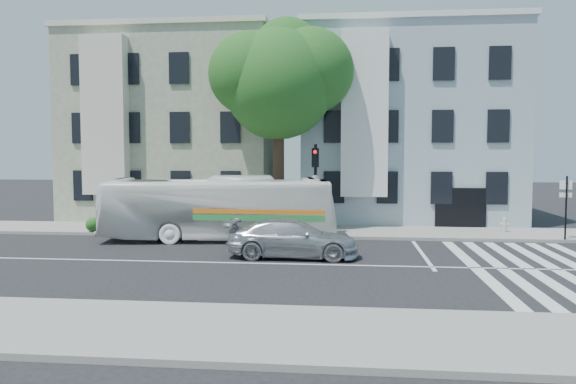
# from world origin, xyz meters

# --- Properties ---
(ground) EXTENTS (120.00, 120.00, 0.00)m
(ground) POSITION_xyz_m (0.00, 0.00, 0.00)
(ground) COLOR black
(ground) RESTS_ON ground
(sidewalk_far) EXTENTS (80.00, 4.00, 0.15)m
(sidewalk_far) POSITION_xyz_m (0.00, 8.00, 0.07)
(sidewalk_far) COLOR gray
(sidewalk_far) RESTS_ON ground
(sidewalk_near) EXTENTS (80.00, 4.00, 0.15)m
(sidewalk_near) POSITION_xyz_m (0.00, -8.00, 0.07)
(sidewalk_near) COLOR gray
(sidewalk_near) RESTS_ON ground
(building_left) EXTENTS (12.00, 10.00, 11.00)m
(building_left) POSITION_xyz_m (-7.00, 15.00, 5.50)
(building_left) COLOR gray
(building_left) RESTS_ON ground
(building_right) EXTENTS (12.00, 10.00, 11.00)m
(building_right) POSITION_xyz_m (7.00, 15.00, 5.50)
(building_right) COLOR #9CB1B9
(building_right) RESTS_ON ground
(street_tree) EXTENTS (7.30, 5.90, 11.10)m
(street_tree) POSITION_xyz_m (0.06, 8.74, 7.83)
(street_tree) COLOR #2D2116
(street_tree) RESTS_ON ground
(bus) EXTENTS (3.95, 10.90, 2.97)m
(bus) POSITION_xyz_m (-2.37, 5.20, 1.48)
(bus) COLOR white
(bus) RESTS_ON ground
(sedan) EXTENTS (2.07, 5.06, 1.47)m
(sedan) POSITION_xyz_m (1.44, 1.31, 0.73)
(sedan) COLOR silver
(sedan) RESTS_ON ground
(hedge) EXTENTS (8.54, 1.63, 0.70)m
(hedge) POSITION_xyz_m (-4.69, 6.30, 0.50)
(hedge) COLOR #1F5B1D
(hedge) RESTS_ON sidewalk_far
(traffic_signal) EXTENTS (0.45, 0.54, 4.43)m
(traffic_signal) POSITION_xyz_m (2.00, 6.49, 2.86)
(traffic_signal) COLOR black
(traffic_signal) RESTS_ON ground
(fire_hydrant) EXTENTS (0.41, 0.24, 0.73)m
(fire_hydrant) POSITION_xyz_m (11.18, 8.30, 0.52)
(fire_hydrant) COLOR #BBBAB6
(fire_hydrant) RESTS_ON sidewalk_far
(far_sign_pole) EXTENTS (0.50, 0.24, 2.85)m
(far_sign_pole) POSITION_xyz_m (13.23, 6.14, 1.93)
(far_sign_pole) COLOR black
(far_sign_pole) RESTS_ON sidewalk_far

